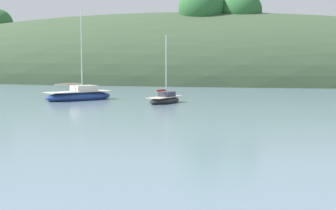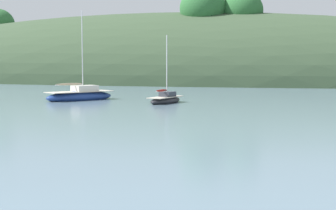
% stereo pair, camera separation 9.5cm
% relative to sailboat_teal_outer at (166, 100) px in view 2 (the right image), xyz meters
% --- Properties ---
extents(far_shoreline_hill, '(150.00, 36.00, 30.67)m').
position_rel_sailboat_teal_outer_xyz_m(far_shoreline_hill, '(-19.94, 47.51, -0.21)').
color(far_shoreline_hill, '#384C33').
rests_on(far_shoreline_hill, ground).
extents(sailboat_teal_outer, '(2.46, 4.90, 6.29)m').
position_rel_sailboat_teal_outer_xyz_m(sailboat_teal_outer, '(0.00, 0.00, 0.00)').
color(sailboat_teal_outer, '#232328').
rests_on(sailboat_teal_outer, ground).
extents(sailboat_yellow_far, '(5.77, 7.37, 9.00)m').
position_rel_sailboat_teal_outer_xyz_m(sailboat_yellow_far, '(-9.08, 0.83, 0.11)').
color(sailboat_yellow_far, navy).
rests_on(sailboat_yellow_far, ground).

